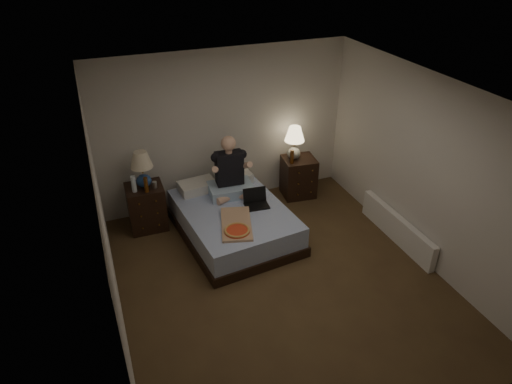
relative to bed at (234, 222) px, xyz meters
name	(u,v)px	position (x,y,z in m)	size (l,w,h in m)	color
floor	(281,281)	(0.24, -1.19, -0.23)	(4.00, 4.50, 0.00)	brown
ceiling	(288,95)	(0.24, -1.19, 2.27)	(4.00, 4.50, 0.00)	white
wall_back	(225,129)	(0.24, 1.06, 1.02)	(4.00, 2.50, 0.00)	silver
wall_front	(404,342)	(0.24, -3.44, 1.02)	(4.00, 2.50, 0.00)	silver
wall_left	(106,236)	(-1.76, -1.19, 1.02)	(4.50, 2.50, 0.00)	silver
wall_right	(424,170)	(2.24, -1.19, 1.02)	(4.50, 2.50, 0.00)	silver
bed	(234,222)	(0.00, 0.00, 0.00)	(1.40, 1.86, 0.47)	#617FC3
nightstand_left	(147,207)	(-1.15, 0.68, 0.12)	(0.54, 0.48, 0.70)	black
nightstand_right	(298,177)	(1.39, 0.72, 0.11)	(0.52, 0.47, 0.68)	black
lamp_left	(142,169)	(-1.13, 0.69, 0.74)	(0.32, 0.32, 0.56)	#274C8F
lamp_right	(294,143)	(1.31, 0.77, 0.72)	(0.32, 0.32, 0.56)	gray
water_bottle	(134,184)	(-1.29, 0.59, 0.59)	(0.07, 0.07, 0.25)	silver
soda_can	(155,185)	(-1.00, 0.59, 0.51)	(0.07, 0.07, 0.10)	beige
beer_bottle_left	(146,185)	(-1.13, 0.52, 0.58)	(0.06, 0.06, 0.23)	#542C0C
beer_bottle_right	(292,157)	(1.21, 0.63, 0.56)	(0.06, 0.06, 0.23)	#5E2F0D
person	(230,167)	(0.09, 0.40, 0.70)	(0.66, 0.52, 0.93)	black
laptop	(257,199)	(0.33, -0.07, 0.35)	(0.34, 0.28, 0.24)	black
pizza_box	(237,231)	(-0.16, -0.60, 0.27)	(0.40, 0.76, 0.08)	tan
radiator	(397,228)	(2.17, -0.97, -0.03)	(0.10, 1.60, 0.40)	silver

